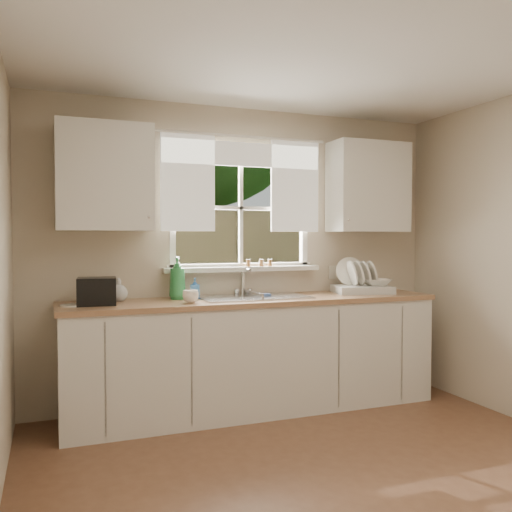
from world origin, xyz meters
name	(u,v)px	position (x,y,z in m)	size (l,w,h in m)	color
ground	(368,505)	(0.00, 0.00, 0.00)	(4.00, 4.00, 0.00)	brown
room_walls	(377,270)	(0.00, -0.07, 1.24)	(3.62, 4.02, 2.50)	beige
ceiling	(372,20)	(0.00, 0.00, 2.50)	(3.60, 4.00, 0.02)	silver
window	(241,227)	(0.00, 2.00, 1.49)	(1.38, 0.16, 1.06)	white
curtains	(243,174)	(0.00, 1.95, 1.93)	(1.50, 0.03, 0.81)	white
base_cabinets	(255,356)	(0.00, 1.68, 0.43)	(3.00, 0.62, 0.87)	silver
countertop	(255,300)	(0.00, 1.68, 0.89)	(3.04, 0.65, 0.04)	#9F744F
upper_cabinet_left	(105,177)	(-1.15, 1.82, 1.85)	(0.70, 0.33, 0.80)	silver
upper_cabinet_right	(368,187)	(1.15, 1.82, 1.85)	(0.70, 0.33, 0.80)	silver
wall_outlet	(333,272)	(0.88, 1.99, 1.08)	(0.08, 0.01, 0.12)	beige
sill_jars	(260,263)	(0.15, 1.94, 1.18)	(0.24, 0.04, 0.06)	brown
backyard	(162,134)	(0.58, 8.42, 3.46)	(20.00, 10.00, 6.13)	#335421
sink	(253,306)	(0.00, 1.71, 0.84)	(0.88, 0.52, 0.40)	#B7B7BC
dish_rack	(361,285)	(1.02, 1.72, 0.98)	(0.55, 0.46, 0.31)	silver
bowl	(378,282)	(1.16, 1.67, 1.00)	(0.24, 0.24, 0.06)	white
soap_bottle_a	(177,278)	(-0.60, 1.81, 1.08)	(0.13, 0.13, 0.34)	#2D8946
soap_bottle_b	(195,288)	(-0.46, 1.81, 0.99)	(0.07, 0.08, 0.16)	#3678CC
soap_bottle_c	(118,290)	(-1.05, 1.85, 1.00)	(0.14, 0.14, 0.18)	beige
saucer	(72,305)	(-1.40, 1.65, 0.92)	(0.16, 0.16, 0.01)	silver
cup	(191,296)	(-0.56, 1.55, 0.96)	(0.12, 0.12, 0.09)	white
black_appliance	(97,291)	(-1.23, 1.68, 1.01)	(0.27, 0.23, 0.20)	black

